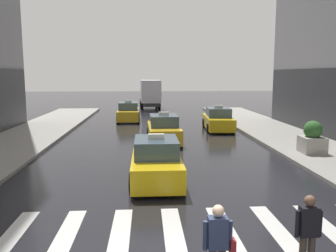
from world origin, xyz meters
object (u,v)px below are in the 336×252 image
at_px(taxi_third, 218,120).
at_px(pedestrian_plain_coat, 308,230).
at_px(pedestrian_with_handbag, 218,242).
at_px(taxi_second, 164,130).
at_px(taxi_fourth, 128,113).
at_px(box_truck, 150,93).
at_px(planter_mid_block, 312,138).
at_px(taxi_lead, 156,161).

bearing_deg(taxi_third, pedestrian_plain_coat, -96.24).
height_order(taxi_third, pedestrian_with_handbag, taxi_third).
xyz_separation_m(taxi_second, taxi_fourth, (-2.57, 9.79, 0.00)).
height_order(box_truck, pedestrian_with_handbag, box_truck).
distance_m(pedestrian_with_handbag, pedestrian_plain_coat, 1.93).
height_order(taxi_third, box_truck, box_truck).
bearing_deg(taxi_third, pedestrian_with_handbag, -101.69).
relative_size(pedestrian_plain_coat, planter_mid_block, 1.03).
distance_m(taxi_third, pedestrian_with_handbag, 19.35).
distance_m(box_truck, pedestrian_plain_coat, 35.64).
bearing_deg(taxi_fourth, taxi_lead, -83.82).
xyz_separation_m(taxi_second, box_truck, (-0.56, 21.27, 1.13)).
bearing_deg(pedestrian_plain_coat, box_truck, 94.36).
xyz_separation_m(pedestrian_with_handbag, planter_mid_block, (6.89, 10.52, -0.06)).
bearing_deg(pedestrian_plain_coat, taxi_lead, 113.36).
distance_m(taxi_second, pedestrian_with_handbag, 14.65).
distance_m(taxi_fourth, pedestrian_plain_coat, 24.51).
bearing_deg(pedestrian_plain_coat, taxi_second, 98.59).
height_order(taxi_lead, box_truck, box_truck).
bearing_deg(pedestrian_with_handbag, taxi_third, 78.31).
xyz_separation_m(taxi_lead, pedestrian_with_handbag, (0.94, -6.95, 0.21)).
xyz_separation_m(pedestrian_with_handbag, pedestrian_plain_coat, (1.89, 0.39, 0.01)).
distance_m(taxi_lead, planter_mid_block, 8.61).
bearing_deg(box_truck, pedestrian_with_handbag, -88.70).
relative_size(taxi_second, pedestrian_plain_coat, 2.77).
relative_size(taxi_lead, planter_mid_block, 2.84).
height_order(taxi_fourth, pedestrian_with_handbag, taxi_fourth).
bearing_deg(pedestrian_with_handbag, box_truck, 91.30).
relative_size(taxi_third, planter_mid_block, 2.89).
xyz_separation_m(box_truck, pedestrian_plain_coat, (2.71, -35.53, -0.91)).
bearing_deg(taxi_third, box_truck, 105.60).
distance_m(taxi_lead, pedestrian_plain_coat, 7.14).
bearing_deg(taxi_lead, planter_mid_block, 24.50).
bearing_deg(taxi_third, taxi_lead, -112.03).
bearing_deg(taxi_lead, taxi_second, 84.98).
bearing_deg(taxi_lead, taxi_third, 67.97).
xyz_separation_m(taxi_second, pedestrian_with_handbag, (0.26, -14.65, 0.21)).
bearing_deg(taxi_third, taxi_fourth, 140.89).
height_order(taxi_lead, taxi_third, same).
bearing_deg(pedestrian_with_handbag, taxi_lead, 97.69).
relative_size(taxi_third, pedestrian_plain_coat, 2.80).
bearing_deg(box_truck, taxi_second, -88.51).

